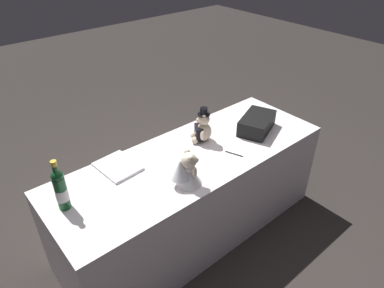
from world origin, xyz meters
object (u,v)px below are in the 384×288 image
Objects in this scene: signing_pen at (235,154)px; gift_case_black at (257,123)px; teddy_bear_groom at (202,129)px; guestbook at (118,166)px; teddy_bear_bride at (187,171)px; champagne_bottle at (61,189)px.

signing_pen is 0.35× the size of gift_case_black.
signing_pen is (-0.05, 0.29, -0.09)m from teddy_bear_groom.
gift_case_black is 1.11m from guestbook.
guestbook reaches higher than signing_pen.
guestbook is (0.70, -0.40, 0.01)m from signing_pen.
teddy_bear_groom is at bearing 165.94° from guestbook.
champagne_bottle is (0.67, -0.29, 0.03)m from teddy_bear_bride.
teddy_bear_bride is at bearing 37.99° from teddy_bear_groom.
teddy_bear_groom is 0.51m from teddy_bear_bride.
champagne_bottle is at bearing -23.44° from teddy_bear_bride.
champagne_bottle reaches higher than teddy_bear_groom.
guestbook is at bearing -29.33° from signing_pen.
teddy_bear_groom is 1.14× the size of teddy_bear_bride.
teddy_bear_groom is 0.82× the size of champagne_bottle.
teddy_bear_groom is 1.07m from champagne_bottle.
gift_case_black is at bearing 161.23° from guestbook.
teddy_bear_groom is 0.94× the size of guestbook.
champagne_bottle is 1.50m from gift_case_black.
teddy_bear_bride is (0.41, 0.32, 0.01)m from teddy_bear_groom.
guestbook is at bearing -9.40° from teddy_bear_groom.
teddy_bear_groom is at bearing -178.54° from champagne_bottle.
guestbook is at bearing -59.99° from teddy_bear_bride.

